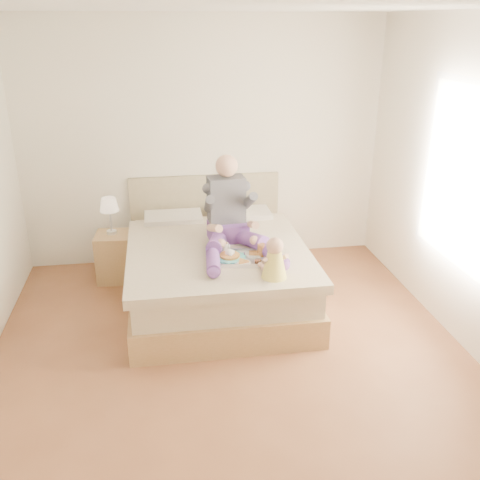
{
  "coord_description": "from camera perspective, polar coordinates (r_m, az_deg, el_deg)",
  "views": [
    {
      "loc": [
        -0.52,
        -3.76,
        2.61
      ],
      "look_at": [
        0.2,
        0.78,
        0.72
      ],
      "focal_mm": 40.0,
      "sensor_mm": 36.0,
      "label": 1
    }
  ],
  "objects": [
    {
      "name": "room",
      "position": [
        3.97,
        0.06,
        6.22
      ],
      "size": [
        4.02,
        4.22,
        2.71
      ],
      "color": "brown",
      "rests_on": "ground"
    },
    {
      "name": "bed",
      "position": [
        5.38,
        -2.61,
        -2.9
      ],
      "size": [
        1.7,
        2.18,
        1.0
      ],
      "color": "olive",
      "rests_on": "ground"
    },
    {
      "name": "nightstand",
      "position": [
        5.9,
        -12.92,
        -1.73
      ],
      "size": [
        0.45,
        0.41,
        0.52
      ],
      "rotation": [
        0.0,
        0.0,
        -0.07
      ],
      "color": "olive",
      "rests_on": "ground"
    },
    {
      "name": "lamp",
      "position": [
        5.72,
        -13.78,
        3.48
      ],
      "size": [
        0.19,
        0.19,
        0.4
      ],
      "color": "silver",
      "rests_on": "nightstand"
    },
    {
      "name": "adult",
      "position": [
        5.08,
        -0.99,
        2.22
      ],
      "size": [
        0.73,
        1.07,
        0.87
      ],
      "rotation": [
        0.0,
        0.0,
        0.09
      ],
      "color": "#5A3380",
      "rests_on": "bed"
    },
    {
      "name": "tray",
      "position": [
        4.83,
        0.04,
        -1.73
      ],
      "size": [
        0.52,
        0.44,
        0.13
      ],
      "rotation": [
        0.0,
        0.0,
        -0.16
      ],
      "color": "silver",
      "rests_on": "bed"
    },
    {
      "name": "baby",
      "position": [
        4.47,
        3.64,
        -2.25
      ],
      "size": [
        0.23,
        0.32,
        0.36
      ],
      "rotation": [
        0.0,
        0.0,
        0.22
      ],
      "color": "#FDEA50",
      "rests_on": "bed"
    }
  ]
}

